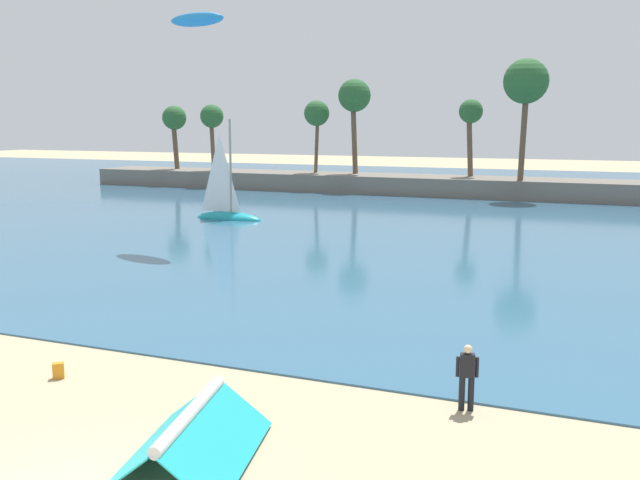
# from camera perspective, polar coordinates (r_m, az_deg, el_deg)

# --- Properties ---
(sea) EXTENTS (220.00, 89.59, 0.06)m
(sea) POSITION_cam_1_polar(r_m,az_deg,el_deg) (62.28, 13.10, 3.11)
(sea) COLOR #33607F
(sea) RESTS_ON ground
(palm_headland) EXTENTS (85.53, 6.85, 13.53)m
(palm_headland) POSITION_cam_1_polar(r_m,az_deg,el_deg) (66.35, 17.63, 6.64)
(palm_headland) COLOR slate
(palm_headland) RESTS_ON ground
(folded_kite) EXTENTS (3.16, 4.18, 1.13)m
(folded_kite) POSITION_cam_1_polar(r_m,az_deg,el_deg) (14.87, -10.73, -15.02)
(folded_kite) COLOR #1EADB2
(folded_kite) RESTS_ON ground
(person_at_waterline) EXTENTS (0.53, 0.28, 1.67)m
(person_at_waterline) POSITION_cam_1_polar(r_m,az_deg,el_deg) (17.30, 12.14, -10.96)
(person_at_waterline) COLOR black
(person_at_waterline) RESTS_ON ground
(backpack_near_kite) EXTENTS (0.37, 0.37, 0.44)m
(backpack_near_kite) POSITION_cam_1_polar(r_m,az_deg,el_deg) (20.48, -20.95, -10.13)
(backpack_near_kite) COLOR orange
(backpack_near_kite) RESTS_ON ground
(sailboat_near_shore) EXTENTS (5.37, 1.84, 7.68)m
(sailboat_near_shore) POSITION_cam_1_polar(r_m,az_deg,el_deg) (50.09, -7.75, 2.55)
(sailboat_near_shore) COLOR teal
(sailboat_near_shore) RESTS_ON sea
(kite_aloft_low_near_shore) EXTENTS (4.28, 2.55, 0.88)m
(kite_aloft_low_near_shore) POSITION_cam_1_polar(r_m,az_deg,el_deg) (40.36, -10.23, 17.61)
(kite_aloft_low_near_shore) COLOR #237FD1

